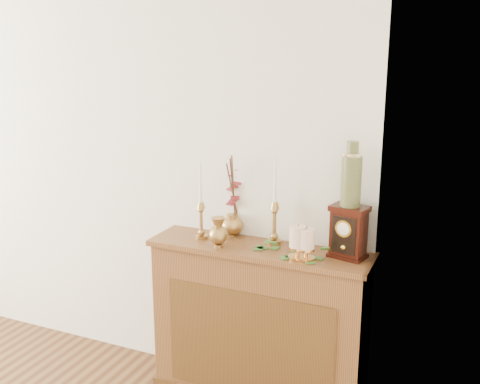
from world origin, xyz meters
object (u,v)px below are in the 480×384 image
at_px(candlestick_center, 274,216).
at_px(bud_vase, 218,233).
at_px(ginger_jar, 234,198).
at_px(ceramic_vase, 351,177).
at_px(candlestick_left, 201,214).
at_px(mantel_clock, 348,232).

distance_m(candlestick_center, bud_vase, 0.32).
distance_m(ginger_jar, ceramic_vase, 0.73).
distance_m(candlestick_left, ginger_jar, 0.22).
bearing_deg(bud_vase, candlestick_center, 35.07).
xyz_separation_m(bud_vase, ginger_jar, (-0.02, 0.24, 0.13)).
distance_m(candlestick_left, candlestick_center, 0.42).
xyz_separation_m(ginger_jar, ceramic_vase, (0.69, -0.11, 0.21)).
height_order(candlestick_left, candlestick_center, candlestick_center).
bearing_deg(ginger_jar, mantel_clock, -8.93).
bearing_deg(candlestick_left, candlestick_center, 12.07).
xyz_separation_m(candlestick_left, mantel_clock, (0.83, 0.04, -0.01)).
distance_m(candlestick_left, mantel_clock, 0.83).
distance_m(candlestick_left, ceramic_vase, 0.88).
relative_size(candlestick_center, ceramic_vase, 1.49).
relative_size(bud_vase, mantel_clock, 0.61).
relative_size(candlestick_left, ceramic_vase, 1.33).
distance_m(bud_vase, ceramic_vase, 0.77).
height_order(candlestick_left, mantel_clock, candlestick_left).
bearing_deg(ginger_jar, ceramic_vase, -8.72).
height_order(candlestick_center, bud_vase, candlestick_center).
distance_m(bud_vase, ginger_jar, 0.28).
bearing_deg(candlestick_center, candlestick_left, -167.93).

